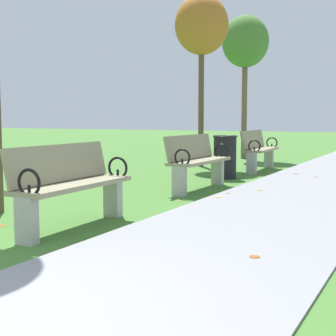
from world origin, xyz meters
name	(u,v)px	position (x,y,z in m)	size (l,w,h in m)	color
park_bench_2	(71,184)	(-0.50, 3.10, 0.49)	(0.51, 1.61, 0.90)	gray
park_bench_3	(197,160)	(-0.50, 6.36, 0.49)	(0.49, 1.61, 0.90)	gray
park_bench_4	(259,149)	(-0.50, 9.67, 0.49)	(0.54, 1.62, 0.90)	gray
tree_2	(202,27)	(-2.05, 9.99, 3.33)	(1.28, 1.28, 4.07)	brown
tree_3	(245,43)	(-1.89, 12.67, 3.28)	(1.32, 1.32, 4.05)	brown
trash_bin	(225,157)	(-0.65, 7.99, 0.42)	(0.48, 0.48, 0.84)	black
scattered_leaves	(204,200)	(0.05, 5.38, 0.01)	(3.84, 13.43, 0.02)	gold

